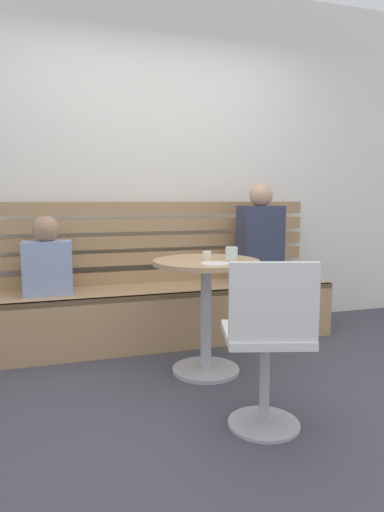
% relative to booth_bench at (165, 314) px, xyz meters
% --- Properties ---
extents(ground, '(8.00, 8.00, 0.00)m').
position_rel_booth_bench_xyz_m(ground, '(0.00, -1.20, -0.22)').
color(ground, '#42424C').
extents(back_wall, '(5.20, 0.10, 2.90)m').
position_rel_booth_bench_xyz_m(back_wall, '(0.00, 0.44, 1.23)').
color(back_wall, white).
rests_on(back_wall, ground).
extents(booth_bench, '(2.70, 0.52, 0.44)m').
position_rel_booth_bench_xyz_m(booth_bench, '(0.00, 0.00, 0.00)').
color(booth_bench, tan).
rests_on(booth_bench, ground).
extents(booth_backrest, '(2.65, 0.04, 0.66)m').
position_rel_booth_bench_xyz_m(booth_backrest, '(0.00, 0.24, 0.56)').
color(booth_backrest, '#A68157').
rests_on(booth_backrest, booth_bench).
extents(cafe_table, '(0.68, 0.68, 0.74)m').
position_rel_booth_bench_xyz_m(cafe_table, '(0.10, -0.68, 0.30)').
color(cafe_table, '#ADADB2').
rests_on(cafe_table, ground).
extents(white_chair, '(0.50, 0.50, 0.85)m').
position_rel_booth_bench_xyz_m(white_chair, '(0.13, -1.49, 0.24)').
color(white_chair, '#ADADB2').
rests_on(white_chair, ground).
extents(person_adult, '(0.34, 0.22, 0.81)m').
position_rel_booth_bench_xyz_m(person_adult, '(0.80, -0.03, 0.59)').
color(person_adult, '#333851').
rests_on(person_adult, booth_bench).
extents(person_child_left, '(0.34, 0.22, 0.57)m').
position_rel_booth_bench_xyz_m(person_child_left, '(-0.87, 0.01, 0.47)').
color(person_child_left, '#8C9EC6').
rests_on(person_child_left, booth_bench).
extents(cup_glass_short, '(0.08, 0.08, 0.08)m').
position_rel_booth_bench_xyz_m(cup_glass_short, '(0.27, -0.70, 0.56)').
color(cup_glass_short, silver).
rests_on(cup_glass_short, cafe_table).
extents(cup_espresso_small, '(0.06, 0.06, 0.05)m').
position_rel_booth_bench_xyz_m(cup_espresso_small, '(0.11, -0.68, 0.55)').
color(cup_espresso_small, silver).
rests_on(cup_espresso_small, cafe_table).
extents(plate_small, '(0.17, 0.17, 0.01)m').
position_rel_booth_bench_xyz_m(plate_small, '(0.08, -0.91, 0.52)').
color(plate_small, white).
rests_on(plate_small, cafe_table).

